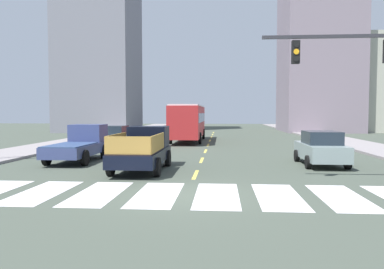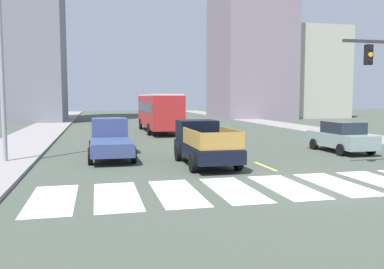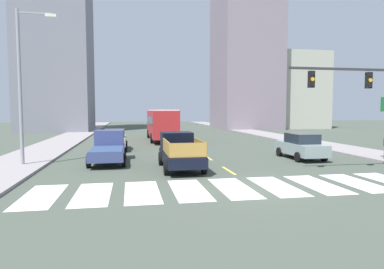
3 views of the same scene
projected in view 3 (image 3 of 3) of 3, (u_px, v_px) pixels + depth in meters
ground_plane at (255, 187)px, 14.54m from camera, size 160.00×160.00×0.00m
sidewalk_right at (304, 142)px, 34.36m from camera, size 3.87×110.00×0.15m
sidewalk_left at (53, 146)px, 30.03m from camera, size 3.87×110.00×0.15m
crosswalk_stripe_0 at (41, 196)px, 12.99m from camera, size 1.39×3.89×0.01m
crosswalk_stripe_1 at (93, 194)px, 13.33m from camera, size 1.39×3.89×0.01m
crosswalk_stripe_2 at (142, 192)px, 13.68m from camera, size 1.39×3.89×0.01m
crosswalk_stripe_3 at (189, 190)px, 14.02m from camera, size 1.39×3.89×0.01m
crosswalk_stripe_4 at (234, 188)px, 14.37m from camera, size 1.39×3.89×0.01m
crosswalk_stripe_5 at (276, 186)px, 14.71m from camera, size 1.39×3.89×0.01m
crosswalk_stripe_6 at (317, 184)px, 15.06m from camera, size 1.39×3.89×0.01m
crosswalk_stripe_7 at (356, 183)px, 15.40m from camera, size 1.39×3.89×0.01m
lane_dash_0 at (229, 170)px, 18.47m from camera, size 0.16×2.40×0.01m
lane_dash_1 at (208, 158)px, 23.37m from camera, size 0.16×2.40×0.01m
lane_dash_2 at (194, 149)px, 28.28m from camera, size 0.16×2.40×0.01m
lane_dash_3 at (185, 143)px, 33.18m from camera, size 0.16×2.40×0.01m
lane_dash_4 at (178, 139)px, 38.09m from camera, size 0.16×2.40×0.01m
lane_dash_5 at (172, 136)px, 42.99m from camera, size 0.16×2.40×0.01m
lane_dash_6 at (168, 133)px, 47.90m from camera, size 0.16×2.40×0.01m
lane_dash_7 at (165, 131)px, 52.80m from camera, size 0.16×2.40×0.01m
pickup_stakebed at (180, 152)px, 19.26m from camera, size 2.18×5.20×1.96m
pickup_dark at (108, 148)px, 21.43m from camera, size 2.18×5.20×1.96m
city_bus at (161, 122)px, 36.33m from camera, size 2.72×10.80×3.32m
sedan_mid at (115, 140)px, 27.70m from camera, size 2.02×4.40×1.72m
sedan_far at (301, 146)px, 22.81m from camera, size 2.02×4.40×1.72m
streetlight_left at (23, 81)px, 19.37m from camera, size 2.20×0.28×9.00m
tower_tall_centre at (54, 0)px, 50.28m from camera, size 10.09×10.25×39.16m
block_mid_left at (292, 91)px, 62.08m from camera, size 9.55×10.53×13.33m
block_mid_right at (245, 61)px, 58.95m from camera, size 9.92×11.69×23.55m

